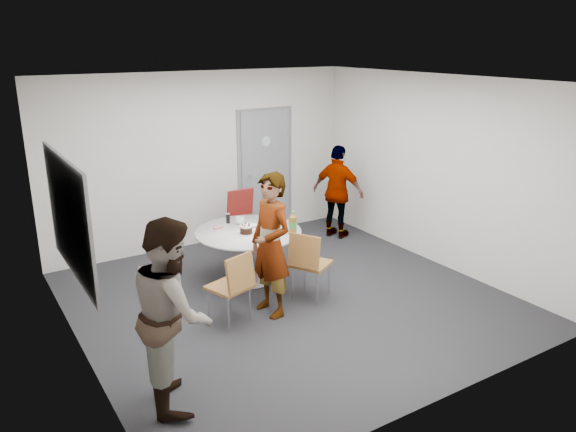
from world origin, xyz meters
TOP-DOWN VIEW (x-y plane):
  - floor at (0.00, 0.00)m, footprint 5.00×5.00m
  - ceiling at (0.00, 0.00)m, footprint 5.00×5.00m
  - wall_back at (0.00, 2.50)m, footprint 5.00×0.00m
  - wall_left at (-2.50, 0.00)m, footprint 0.00×5.00m
  - wall_right at (2.50, 0.00)m, footprint 0.00×5.00m
  - wall_front at (0.00, -2.50)m, footprint 5.00×0.00m
  - door at (1.10, 2.48)m, footprint 1.02×0.17m
  - whiteboard at (-2.46, 0.20)m, footprint 0.04×1.90m
  - table at (-0.14, 0.72)m, footprint 1.40×1.40m
  - chair_near_left at (-0.88, -0.24)m, footprint 0.52×0.55m
  - chair_near_right at (0.19, -0.15)m, footprint 0.61×0.59m
  - chair_far at (0.35, 1.84)m, footprint 0.46×0.50m
  - person_main at (-0.36, -0.19)m, footprint 0.47×0.67m
  - person_left at (-1.95, -1.20)m, footprint 0.85×0.98m
  - person_right at (1.94, 1.57)m, footprint 0.73×0.97m

SIDE VIEW (x-z plane):
  - floor at x=0.00m, z-range 0.00..0.00m
  - chair_near_left at x=-0.88m, z-range 0.10..0.97m
  - chair_near_right at x=0.19m, z-range 0.10..1.00m
  - chair_far at x=0.35m, z-range 0.11..1.06m
  - table at x=-0.14m, z-range 0.11..1.16m
  - person_right at x=1.94m, z-range 0.00..1.53m
  - person_main at x=-0.36m, z-range 0.00..1.72m
  - person_left at x=-1.95m, z-range 0.00..1.73m
  - door at x=1.10m, z-range -0.03..2.09m
  - wall_back at x=0.00m, z-range -1.15..3.85m
  - wall_left at x=-2.50m, z-range -1.15..3.85m
  - wall_right at x=2.50m, z-range -1.15..3.85m
  - wall_front at x=0.00m, z-range -1.15..3.85m
  - whiteboard at x=-2.46m, z-range 0.82..2.08m
  - ceiling at x=0.00m, z-range 2.70..2.70m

